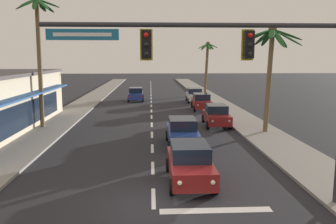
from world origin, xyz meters
TOP-DOWN VIEW (x-y plane):
  - ground_plane at (0.00, 0.00)m, footprint 220.00×220.00m
  - sidewalk_right at (7.80, 20.00)m, footprint 3.20×110.00m
  - sidewalk_left at (-7.80, 20.00)m, footprint 3.20×110.00m
  - lane_markings at (0.41, 20.03)m, footprint 4.28×87.52m
  - traffic_signal_mast at (3.38, -0.40)m, footprint 10.41×0.41m
  - sedan_lead_at_stop_bar at (1.60, 2.36)m, footprint 1.95×4.45m
  - sedan_third_in_queue at (1.86, 8.68)m, footprint 1.96×4.46m
  - sedan_oncoming_far at (-1.93, 31.47)m, footprint 2.01×4.47m
  - sedan_parked_nearest_kerb at (5.24, 23.50)m, footprint 2.04×4.49m
  - sedan_parked_mid_kerb at (5.14, 14.82)m, footprint 2.06×4.49m
  - sedan_parked_far_kerb at (5.34, 30.06)m, footprint 2.02×4.48m
  - palm_left_second at (-8.30, 14.38)m, footprint 3.20×3.12m
  - palm_right_second at (8.31, 11.88)m, footprint 4.42×4.24m
  - palm_right_farthest at (8.23, 38.58)m, footprint 3.17×3.07m

SIDE VIEW (x-z plane):
  - ground_plane at x=0.00m, z-range 0.00..0.00m
  - lane_markings at x=0.41m, z-range 0.00..0.01m
  - sidewalk_right at x=7.80m, z-range 0.00..0.14m
  - sidewalk_left at x=-7.80m, z-range 0.00..0.14m
  - sedan_lead_at_stop_bar at x=1.60m, z-range 0.01..1.69m
  - sedan_third_in_queue at x=1.86m, z-range 0.01..1.69m
  - sedan_oncoming_far at x=-1.93m, z-range 0.01..1.69m
  - sedan_parked_nearest_kerb at x=5.24m, z-range 0.01..1.69m
  - sedan_parked_mid_kerb at x=5.14m, z-range 0.01..1.69m
  - sedan_parked_far_kerb at x=5.34m, z-range 0.01..1.69m
  - traffic_signal_mast at x=3.38m, z-range 1.53..8.70m
  - palm_right_farthest at x=8.23m, z-range 1.44..9.15m
  - palm_right_second at x=8.31m, z-range 1.92..9.48m
  - palm_left_second at x=-8.30m, z-range 2.19..12.03m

